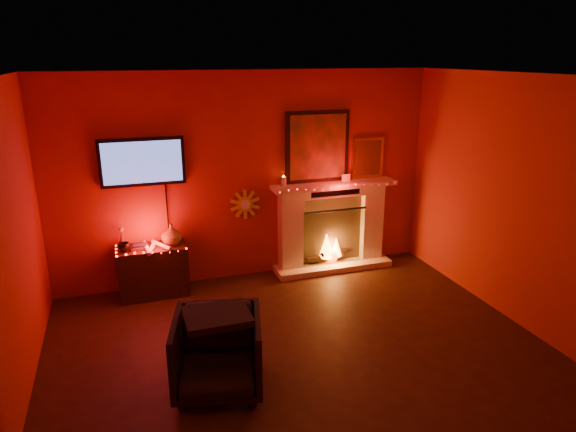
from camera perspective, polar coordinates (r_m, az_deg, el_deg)
name	(u,v)px	position (r m, az deg, el deg)	size (l,w,h in m)	color
room	(320,242)	(4.39, 3.53, -2.87)	(5.00, 5.00, 5.00)	black
fireplace	(331,217)	(7.10, 4.81, -0.17)	(1.72, 0.40, 2.18)	beige
tv	(142,162)	(6.39, -15.88, 5.78)	(1.00, 0.07, 1.24)	black
sunburst_clock	(245,204)	(6.74, -4.79, 1.31)	(0.40, 0.03, 0.40)	gold
console_table	(154,267)	(6.58, -14.67, -5.55)	(0.83, 0.52, 0.90)	black
armchair	(218,353)	(4.73, -7.79, -14.84)	(0.76, 0.79, 0.72)	black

